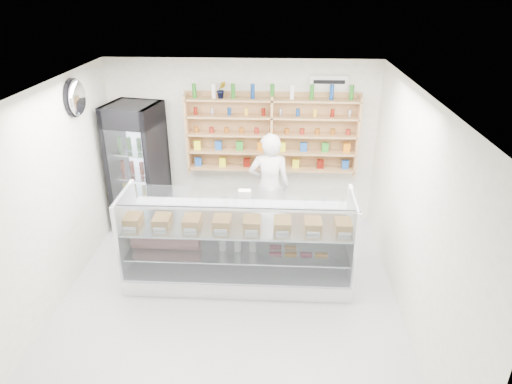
{
  "coord_description": "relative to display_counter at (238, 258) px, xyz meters",
  "views": [
    {
      "loc": [
        0.63,
        -4.89,
        3.94
      ],
      "look_at": [
        0.32,
        0.9,
        1.22
      ],
      "focal_mm": 32.0,
      "sensor_mm": 36.0,
      "label": 1
    }
  ],
  "objects": [
    {
      "name": "display_counter",
      "position": [
        0.0,
        0.0,
        0.0
      ],
      "size": [
        3.12,
        0.93,
        1.36
      ],
      "color": "white",
      "rests_on": "floor"
    },
    {
      "name": "room",
      "position": [
        -0.09,
        -0.51,
        1.03
      ],
      "size": [
        5.0,
        5.0,
        5.0
      ],
      "color": "#A7A7AC",
      "rests_on": "ground"
    },
    {
      "name": "wall_shelving",
      "position": [
        0.41,
        1.83,
        1.22
      ],
      "size": [
        2.84,
        0.28,
        1.33
      ],
      "color": "tan",
      "rests_on": "back_wall"
    },
    {
      "name": "wall_sign",
      "position": [
        1.31,
        1.96,
        2.08
      ],
      "size": [
        0.62,
        0.03,
        0.2
      ],
      "primitive_type": "cube",
      "color": "white",
      "rests_on": "back_wall"
    },
    {
      "name": "potted_plant",
      "position": [
        -0.4,
        1.83,
        1.96
      ],
      "size": [
        0.18,
        0.16,
        0.27
      ],
      "primitive_type": "imported",
      "rotation": [
        0.0,
        0.0,
        0.31
      ],
      "color": "#1E6626",
      "rests_on": "wall_shelving"
    },
    {
      "name": "security_mirror",
      "position": [
        -2.26,
        0.69,
        2.08
      ],
      "size": [
        0.15,
        0.5,
        0.5
      ],
      "primitive_type": "ellipsoid",
      "color": "silver",
      "rests_on": "left_wall"
    },
    {
      "name": "drinks_cooler",
      "position": [
        -1.77,
        1.47,
        0.72
      ],
      "size": [
        0.91,
        0.9,
        2.17
      ],
      "rotation": [
        0.0,
        0.0,
        -0.19
      ],
      "color": "black",
      "rests_on": "floor"
    },
    {
      "name": "shop_worker",
      "position": [
        0.4,
        1.24,
        0.54
      ],
      "size": [
        0.66,
        0.44,
        1.82
      ],
      "primitive_type": "imported",
      "rotation": [
        0.0,
        0.0,
        3.14
      ],
      "color": "silver",
      "rests_on": "floor"
    }
  ]
}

